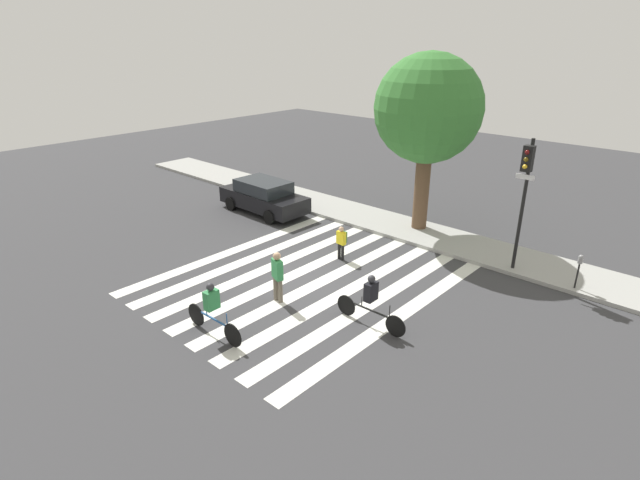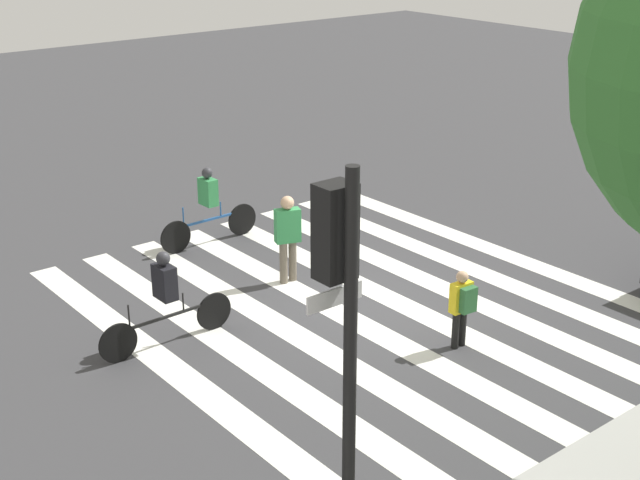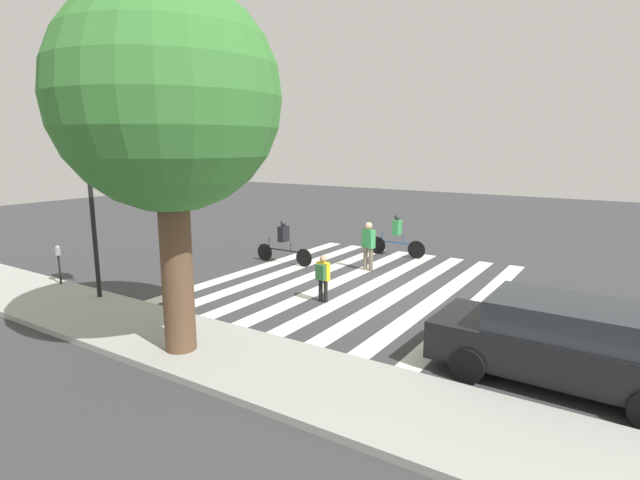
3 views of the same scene
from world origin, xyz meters
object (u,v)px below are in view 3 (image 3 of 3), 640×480
Objects in this scene: cyclist_near_curb at (284,240)px; pedestrian_adult_tall_backpack at (323,275)px; traffic_light at (94,181)px; pedestrian_child_with_backpack at (368,243)px; parking_meter at (58,256)px; cyclist_mid_street at (397,234)px; car_parked_dark_suv at (562,342)px; street_tree at (167,101)px.

pedestrian_adult_tall_backpack is at bearing 139.42° from cyclist_near_curb.
traffic_light reaches higher than pedestrian_child_with_backpack.
cyclist_mid_street reaches higher than parking_meter.
car_parked_dark_suv reaches higher than parking_meter.
street_tree is 11.54m from cyclist_mid_street.
traffic_light reaches higher than cyclist_mid_street.
street_tree is 1.60× the size of car_parked_dark_suv.
car_parked_dark_suv is (-6.67, 5.38, -0.16)m from pedestrian_child_with_backpack.
street_tree is at bearing 111.23° from cyclist_near_curb.
car_parked_dark_suv is at bearing -10.92° from pedestrian_adult_tall_backpack.
pedestrian_adult_tall_backpack is at bearing -13.77° from car_parked_dark_suv.
street_tree is 4.34× the size of pedestrian_child_with_backpack.
cyclist_mid_street is at bearing 100.09° from pedestrian_adult_tall_backpack.
pedestrian_adult_tall_backpack is at bearing -156.55° from parking_meter.
car_parked_dark_suv is (-9.64, 4.58, -0.08)m from cyclist_near_curb.
street_tree is 5.56× the size of pedestrian_adult_tall_backpack.
traffic_light is at bearing 74.59° from cyclist_near_curb.
pedestrian_adult_tall_backpack is 0.29× the size of car_parked_dark_suv.
parking_meter is 7.13m from cyclist_near_curb.
traffic_light is at bearing -179.98° from parking_meter.
car_parked_dark_suv is (-6.10, 1.62, 0.02)m from pedestrian_adult_tall_backpack.
car_parked_dark_suv is at bearing -156.64° from street_tree.
traffic_light reaches higher than parking_meter.
street_tree is at bearing 89.42° from cyclist_mid_street.
street_tree is 9.20m from pedestrian_child_with_backpack.
cyclist_near_curb is (3.55, -2.96, 0.10)m from pedestrian_adult_tall_backpack.
cyclist_near_curb is 10.68m from car_parked_dark_suv.
pedestrian_child_with_backpack is at bearing -37.74° from car_parked_dark_suv.
traffic_light is 3.13m from parking_meter.
traffic_light is 0.65× the size of street_tree.
cyclist_near_curb is at bearing -104.64° from traffic_light.
parking_meter is 0.18× the size of street_tree.
pedestrian_child_with_backpack is 3.80m from pedestrian_adult_tall_backpack.
traffic_light is at bearing 63.33° from cyclist_mid_street.
pedestrian_child_with_backpack is (-4.57, -6.89, -2.35)m from traffic_light.
cyclist_mid_street is 0.96× the size of cyclist_near_curb.
cyclist_near_curb is at bearing 144.19° from pedestrian_adult_tall_backpack.
pedestrian_child_with_backpack is at bearing -123.55° from traffic_light.
traffic_light is 1.98× the size of cyclist_near_curb.
traffic_light is 2.05× the size of cyclist_mid_street.
street_tree reaches higher than pedestrian_adult_tall_backpack.
pedestrian_child_with_backpack reaches higher than cyclist_mid_street.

